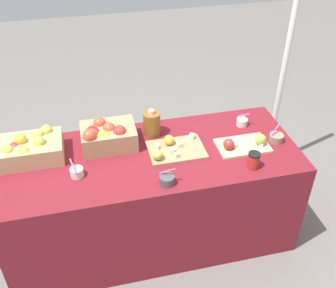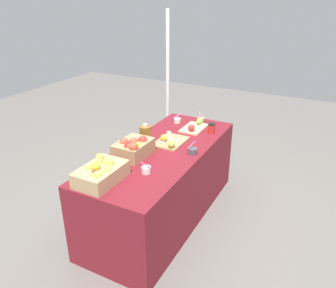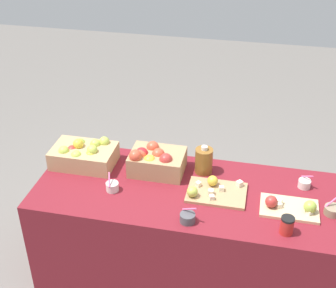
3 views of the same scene
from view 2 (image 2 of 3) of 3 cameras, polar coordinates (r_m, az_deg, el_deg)
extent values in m
plane|color=slate|center=(3.52, -0.86, -11.83)|extent=(10.00, 10.00, 0.00)
cube|color=maroon|center=(3.32, -0.90, -6.66)|extent=(1.90, 0.76, 0.74)
cube|color=tan|center=(2.65, -11.25, -5.02)|extent=(0.41, 0.27, 0.12)
sphere|color=#B2C64C|center=(2.69, -11.60, -2.97)|extent=(0.07, 0.07, 0.07)
sphere|color=#B2332D|center=(2.57, -12.20, -5.03)|extent=(0.07, 0.07, 0.07)
sphere|color=#B2C64C|center=(2.56, -10.12, -4.61)|extent=(0.07, 0.07, 0.07)
sphere|color=#B2C64C|center=(2.74, -11.44, -2.27)|extent=(0.07, 0.07, 0.07)
sphere|color=#B2C64C|center=(2.51, -11.82, -5.22)|extent=(0.07, 0.07, 0.07)
sphere|color=#B2C64C|center=(2.65, -9.93, -3.12)|extent=(0.07, 0.07, 0.07)
sphere|color=gold|center=(2.59, -12.13, -3.76)|extent=(0.07, 0.07, 0.07)
sphere|color=#99B742|center=(2.52, -12.11, -5.59)|extent=(0.07, 0.07, 0.07)
sphere|color=gold|center=(2.65, -9.68, -3.84)|extent=(0.07, 0.07, 0.07)
sphere|color=#99B742|center=(2.63, -13.10, -4.15)|extent=(0.07, 0.07, 0.07)
cube|color=tan|center=(3.01, -5.85, -0.79)|extent=(0.35, 0.25, 0.13)
sphere|color=#D14C33|center=(2.98, -7.42, 0.31)|extent=(0.08, 0.08, 0.08)
sphere|color=#D14C33|center=(2.89, -6.47, -0.61)|extent=(0.08, 0.08, 0.08)
sphere|color=#B2332D|center=(3.00, -4.26, 0.63)|extent=(0.08, 0.08, 0.08)
sphere|color=#D14C33|center=(3.02, -4.47, 0.46)|extent=(0.08, 0.08, 0.08)
sphere|color=red|center=(2.90, -6.68, -0.47)|extent=(0.08, 0.08, 0.08)
sphere|color=gold|center=(2.93, -5.15, -0.48)|extent=(0.08, 0.08, 0.08)
sphere|color=#D14C33|center=(2.99, -5.81, 0.32)|extent=(0.08, 0.08, 0.08)
sphere|color=#D14C33|center=(2.84, -5.84, -0.51)|extent=(0.08, 0.08, 0.08)
cube|color=#D1B284|center=(3.61, 4.39, 2.68)|extent=(0.33, 0.21, 0.02)
sphere|color=#99B742|center=(3.68, 5.38, 3.85)|extent=(0.07, 0.07, 0.07)
cube|color=beige|center=(3.68, 5.66, 3.45)|extent=(0.04, 0.04, 0.03)
cube|color=beige|center=(3.55, 4.23, 2.68)|extent=(0.04, 0.04, 0.03)
sphere|color=#B2332D|center=(3.50, 3.98, 2.74)|extent=(0.07, 0.07, 0.07)
cube|color=beige|center=(3.55, 3.80, 2.80)|extent=(0.05, 0.05, 0.04)
cube|color=tan|center=(3.27, 0.50, 0.40)|extent=(0.35, 0.26, 0.02)
cube|color=beige|center=(3.41, 0.15, 1.85)|extent=(0.05, 0.05, 0.03)
sphere|color=gold|center=(3.26, -0.74, 1.05)|extent=(0.07, 0.07, 0.07)
cube|color=beige|center=(3.22, 1.62, 0.39)|extent=(0.04, 0.04, 0.03)
sphere|color=#B2C64C|center=(3.11, 0.58, -0.07)|extent=(0.07, 0.07, 0.07)
cube|color=beige|center=(3.23, 0.73, 0.49)|extent=(0.03, 0.03, 0.03)
cube|color=beige|center=(3.18, -1.02, 0.13)|extent=(0.04, 0.04, 0.03)
cube|color=beige|center=(3.29, 0.43, 1.00)|extent=(0.03, 0.03, 0.03)
cylinder|color=silver|center=(3.78, 1.58, 3.99)|extent=(0.08, 0.08, 0.05)
cylinder|color=#EA598C|center=(3.77, 1.52, 4.77)|extent=(0.07, 0.07, 0.06)
cylinder|color=silver|center=(2.73, -3.69, -4.38)|extent=(0.08, 0.08, 0.05)
cylinder|color=#EA598C|center=(2.69, -3.80, -3.56)|extent=(0.04, 0.09, 0.06)
cylinder|color=#4C4C51|center=(3.05, 4.17, -1.16)|extent=(0.09, 0.09, 0.05)
cylinder|color=#EA598C|center=(3.04, 3.98, -0.17)|extent=(0.09, 0.05, 0.06)
cylinder|color=gray|center=(3.82, 5.65, 4.10)|extent=(0.09, 0.09, 0.05)
cylinder|color=#EA598C|center=(3.80, 5.40, 4.81)|extent=(0.08, 0.05, 0.07)
cylinder|color=brown|center=(3.25, -3.85, 1.61)|extent=(0.11, 0.11, 0.17)
cylinder|color=silver|center=(3.22, -3.89, 3.20)|extent=(0.04, 0.04, 0.02)
cylinder|color=red|center=(3.51, 7.38, 2.57)|extent=(0.07, 0.07, 0.09)
cylinder|color=black|center=(3.49, 7.42, 3.36)|extent=(0.07, 0.07, 0.01)
cylinder|color=white|center=(4.27, -0.04, 9.08)|extent=(0.04, 0.04, 1.91)
camera|label=1|loc=(2.24, 47.80, 22.75)|focal=42.84mm
camera|label=3|loc=(3.02, 50.21, 24.06)|focal=49.81mm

